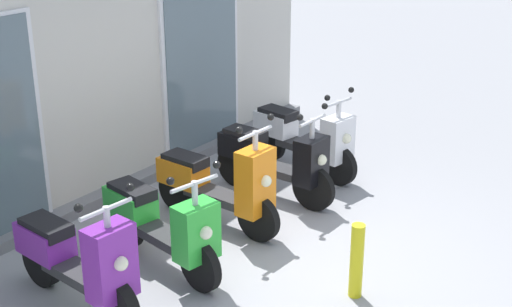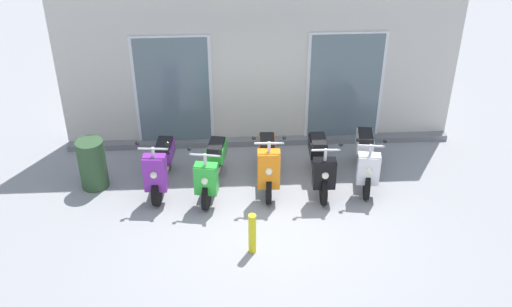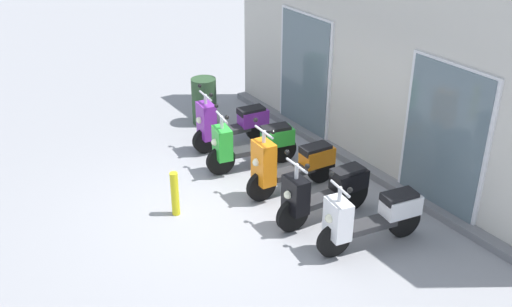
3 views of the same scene
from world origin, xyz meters
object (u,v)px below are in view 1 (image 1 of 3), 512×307
(scooter_orange, at_px, (219,183))
(scooter_white, at_px, (304,136))
(scooter_purple, at_px, (78,260))
(scooter_green, at_px, (161,223))
(curb_bollard, at_px, (357,261))
(scooter_black, at_px, (274,159))

(scooter_orange, height_order, scooter_white, scooter_orange)
(scooter_purple, xyz_separation_m, scooter_green, (0.91, -0.11, -0.00))
(curb_bollard, bearing_deg, scooter_green, 109.72)
(curb_bollard, bearing_deg, scooter_orange, 78.50)
(scooter_green, bearing_deg, scooter_black, 0.67)
(scooter_black, relative_size, curb_bollard, 2.30)
(scooter_purple, relative_size, scooter_white, 0.94)
(scooter_black, xyz_separation_m, scooter_white, (0.84, 0.12, -0.01))
(scooter_purple, relative_size, scooter_orange, 0.94)
(scooter_orange, relative_size, curb_bollard, 2.32)
(scooter_green, height_order, curb_bollard, scooter_green)
(scooter_orange, xyz_separation_m, curb_bollard, (-0.37, -1.81, -0.14))
(scooter_green, distance_m, scooter_white, 2.76)
(scooter_white, height_order, curb_bollard, scooter_white)
(scooter_orange, distance_m, scooter_white, 1.77)
(scooter_green, xyz_separation_m, scooter_black, (1.92, 0.02, 0.02))
(scooter_purple, bearing_deg, scooter_black, -1.77)
(scooter_purple, xyz_separation_m, scooter_white, (3.67, 0.04, 0.01))
(scooter_orange, bearing_deg, scooter_black, -3.92)
(curb_bollard, bearing_deg, scooter_black, 53.43)
(scooter_purple, bearing_deg, scooter_orange, -0.72)
(scooter_green, distance_m, curb_bollard, 1.84)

